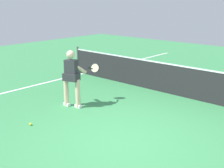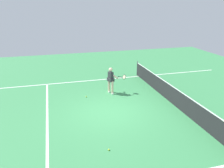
{
  "view_description": "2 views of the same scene",
  "coord_description": "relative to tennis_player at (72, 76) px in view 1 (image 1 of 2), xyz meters",
  "views": [
    {
      "loc": [
        3.67,
        -4.36,
        2.85
      ],
      "look_at": [
        -0.73,
        0.58,
        0.95
      ],
      "focal_mm": 48.03,
      "sensor_mm": 36.0,
      "label": 1
    },
    {
      "loc": [
        9.61,
        -2.48,
        5.06
      ],
      "look_at": [
        -1.17,
        0.45,
        0.97
      ],
      "focal_mm": 36.1,
      "sensor_mm": 36.0,
      "label": 2
    }
  ],
  "objects": [
    {
      "name": "ground_plane",
      "position": [
        2.27,
        -0.7,
        -0.85
      ],
      "size": [
        27.57,
        27.57,
        0.0
      ],
      "primitive_type": "plane",
      "color": "#38844C"
    },
    {
      "name": "sideline_left_marking",
      "position": [
        -2.52,
        -0.7,
        -0.84
      ],
      "size": [
        0.1,
        19.21,
        0.01
      ],
      "primitive_type": "cube",
      "color": "white",
      "rests_on": "ground"
    },
    {
      "name": "court_net",
      "position": [
        2.27,
        2.73,
        -0.37
      ],
      "size": [
        10.26,
        0.08,
        1.03
      ],
      "color": "#4C4C51",
      "rests_on": "ground"
    },
    {
      "name": "tennis_player",
      "position": [
        0.0,
        0.0,
        0.0
      ],
      "size": [
        0.66,
        1.09,
        1.55
      ],
      "color": "beige",
      "rests_on": "ground"
    },
    {
      "name": "tennis_ball_near",
      "position": [
        0.24,
        -1.52,
        -0.81
      ],
      "size": [
        0.07,
        0.07,
        0.07
      ],
      "primitive_type": "sphere",
      "color": "#D1E533",
      "rests_on": "ground"
    }
  ]
}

